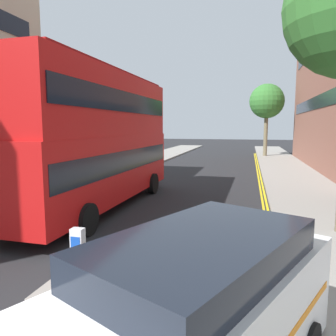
% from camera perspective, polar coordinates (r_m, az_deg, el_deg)
% --- Properties ---
extents(sidewalk_right, '(4.00, 80.00, 0.14)m').
position_cam_1_polar(sidewalk_right, '(17.68, 23.54, -4.18)').
color(sidewalk_right, gray).
rests_on(sidewalk_right, ground).
extents(sidewalk_left, '(4.00, 80.00, 0.14)m').
position_cam_1_polar(sidewalk_left, '(20.13, -16.05, -2.51)').
color(sidewalk_left, gray).
rests_on(sidewalk_left, ground).
extents(kerb_line_outer, '(0.10, 56.00, 0.01)m').
position_cam_1_polar(kerb_line_outer, '(15.51, 17.01, -5.67)').
color(kerb_line_outer, yellow).
rests_on(kerb_line_outer, ground).
extents(kerb_line_inner, '(0.10, 56.00, 0.01)m').
position_cam_1_polar(kerb_line_inner, '(15.51, 16.42, -5.66)').
color(kerb_line_inner, yellow).
rests_on(kerb_line_inner, ground).
extents(traffic_island, '(1.10, 2.20, 0.10)m').
position_cam_1_polar(traffic_island, '(7.78, -15.50, -18.47)').
color(traffic_island, gray).
rests_on(traffic_island, ground).
extents(keep_left_bollard, '(0.36, 0.28, 1.11)m').
position_cam_1_polar(keep_left_bollard, '(7.56, -15.65, -14.66)').
color(keep_left_bollard, silver).
rests_on(keep_left_bollard, traffic_island).
extents(double_decker_bus_away, '(2.94, 10.85, 5.64)m').
position_cam_1_polar(double_decker_bus_away, '(13.64, -12.18, 5.57)').
color(double_decker_bus_away, red).
rests_on(double_decker_bus_away, ground).
extents(taxi_minivan, '(3.73, 5.15, 2.12)m').
position_cam_1_polar(taxi_minivan, '(4.25, 4.07, -25.99)').
color(taxi_minivan, white).
rests_on(taxi_minivan, ground).
extents(street_tree_mid, '(3.84, 3.84, 8.07)m').
position_cam_1_polar(street_tree_mid, '(38.43, 17.15, 11.20)').
color(street_tree_mid, '#6B6047').
rests_on(street_tree_mid, sidewalk_right).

